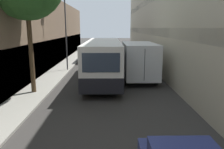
{
  "coord_description": "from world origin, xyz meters",
  "views": [
    {
      "loc": [
        0.04,
        1.22,
        4.01
      ],
      "look_at": [
        0.19,
        12.46,
        1.6
      ],
      "focal_mm": 35.0,
      "sensor_mm": 36.0,
      "label": 1
    }
  ],
  "objects": [
    {
      "name": "sidewalk_left",
      "position": [
        -4.65,
        15.0,
        0.06
      ],
      "size": [
        1.95,
        60.0,
        0.11
      ],
      "color": "gray",
      "rests_on": "ground_plane"
    },
    {
      "name": "box_truck",
      "position": [
        2.36,
        18.69,
        1.57
      ],
      "size": [
        2.35,
        7.19,
        2.87
      ],
      "color": "silver",
      "rests_on": "ground_plane"
    },
    {
      "name": "building_left_shopfront",
      "position": [
        -6.72,
        15.0,
        3.26
      ],
      "size": [
        2.4,
        60.0,
        7.18
      ],
      "color": "brown",
      "rests_on": "ground_plane"
    },
    {
      "name": "bus",
      "position": [
        -0.39,
        17.79,
        1.61
      ],
      "size": [
        2.51,
        10.16,
        3.04
      ],
      "color": "silver",
      "rests_on": "ground_plane"
    },
    {
      "name": "panel_van",
      "position": [
        -2.29,
        27.55,
        1.04
      ],
      "size": [
        1.89,
        4.11,
        1.85
      ],
      "color": "navy",
      "rests_on": "ground_plane"
    },
    {
      "name": "ground_plane",
      "position": [
        0.0,
        15.0,
        0.0
      ],
      "size": [
        150.0,
        150.0,
        0.0
      ],
      "primitive_type": "plane",
      "color": "#33302D"
    },
    {
      "name": "street_lamp",
      "position": [
        -3.92,
        21.7,
        5.63
      ],
      "size": [
        0.36,
        0.8,
        8.19
      ],
      "color": "#38383D",
      "rests_on": "sidewalk_left"
    }
  ]
}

